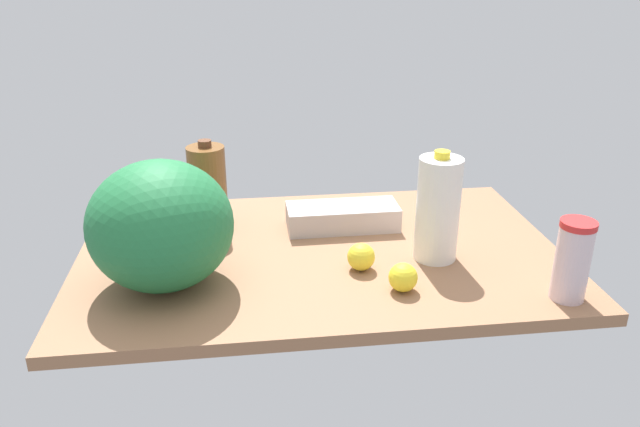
# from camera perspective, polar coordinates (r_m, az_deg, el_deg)

# --- Properties ---
(countertop) EXTENTS (1.20, 0.76, 0.03)m
(countertop) POSITION_cam_1_polar(r_m,az_deg,el_deg) (1.58, 0.00, -3.84)
(countertop) COLOR #916446
(countertop) RESTS_ON ground
(chocolate_milk_jug) EXTENTS (0.10, 0.10, 0.25)m
(chocolate_milk_jug) POSITION_cam_1_polar(r_m,az_deg,el_deg) (1.68, -10.21, 2.34)
(chocolate_milk_jug) COLOR brown
(chocolate_milk_jug) RESTS_ON countertop
(tumbler_cup) EXTENTS (0.08, 0.08, 0.18)m
(tumbler_cup) POSITION_cam_1_polar(r_m,az_deg,el_deg) (1.43, 22.08, -3.98)
(tumbler_cup) COLOR silver
(tumbler_cup) RESTS_ON countertop
(watermelon) EXTENTS (0.32, 0.32, 0.29)m
(watermelon) POSITION_cam_1_polar(r_m,az_deg,el_deg) (1.40, -14.35, -1.07)
(watermelon) COLOR #22723D
(watermelon) RESTS_ON countertop
(milk_jug) EXTENTS (0.10, 0.10, 0.27)m
(milk_jug) POSITION_cam_1_polar(r_m,az_deg,el_deg) (1.51, 10.72, 0.41)
(milk_jug) COLOR white
(milk_jug) RESTS_ON countertop
(egg_carton) EXTENTS (0.30, 0.12, 0.06)m
(egg_carton) POSITION_cam_1_polar(r_m,az_deg,el_deg) (1.69, 2.07, -0.29)
(egg_carton) COLOR #C1B1AE
(egg_carton) RESTS_ON countertop
(lemon_far_back) EXTENTS (0.07, 0.07, 0.07)m
(lemon_far_back) POSITION_cam_1_polar(r_m,az_deg,el_deg) (1.47, 3.78, -3.97)
(lemon_far_back) COLOR yellow
(lemon_far_back) RESTS_ON countertop
(lemon_by_jug) EXTENTS (0.06, 0.06, 0.06)m
(lemon_by_jug) POSITION_cam_1_polar(r_m,az_deg,el_deg) (1.39, 7.60, -5.81)
(lemon_by_jug) COLOR yellow
(lemon_by_jug) RESTS_ON countertop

